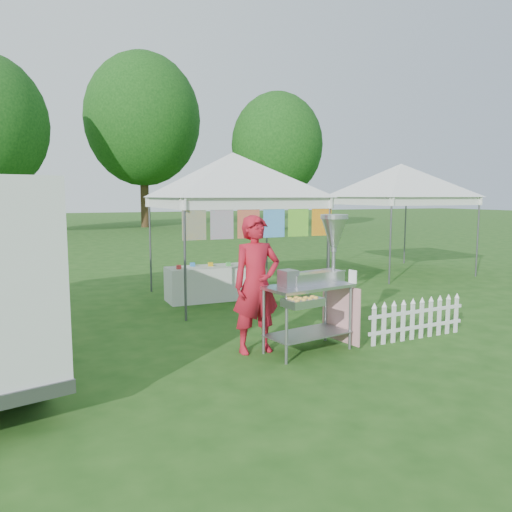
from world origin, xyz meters
name	(u,v)px	position (x,y,z in m)	size (l,w,h in m)	color
ground	(320,343)	(0.00, 0.00, 0.00)	(120.00, 120.00, 0.00)	#214D16
canopy_main	(233,153)	(0.00, 3.49, 2.99)	(4.24, 4.24, 3.45)	#59595E
canopy_right	(401,164)	(5.50, 5.00, 2.99)	(4.24, 4.24, 3.45)	#59595E
tree_mid	(143,120)	(3.00, 28.00, 7.14)	(7.60, 7.60, 11.52)	#392714
tree_right	(277,146)	(10.00, 22.00, 5.18)	(5.60, 5.60, 8.42)	#392714
donut_cart	(320,271)	(-0.16, -0.22, 1.10)	(1.36, 1.13, 1.87)	gray
vendor	(256,285)	(-1.00, 0.03, 0.94)	(0.68, 0.45, 1.87)	#B01526
picket_fence	(417,320)	(1.45, -0.37, 0.29)	(1.80, 0.10, 0.56)	white
display_table	(211,283)	(-0.47, 3.56, 0.35)	(1.80, 0.70, 0.69)	white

